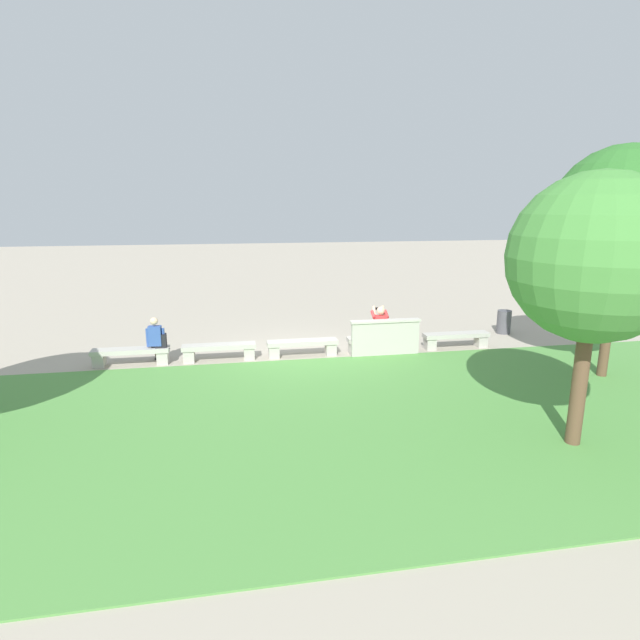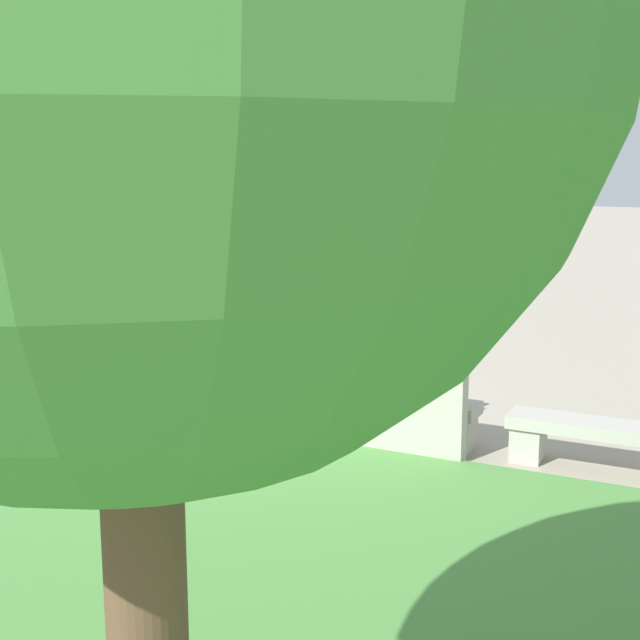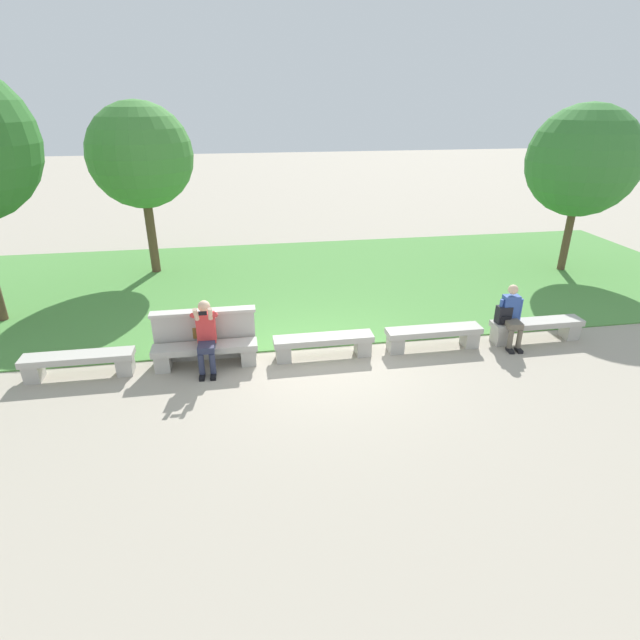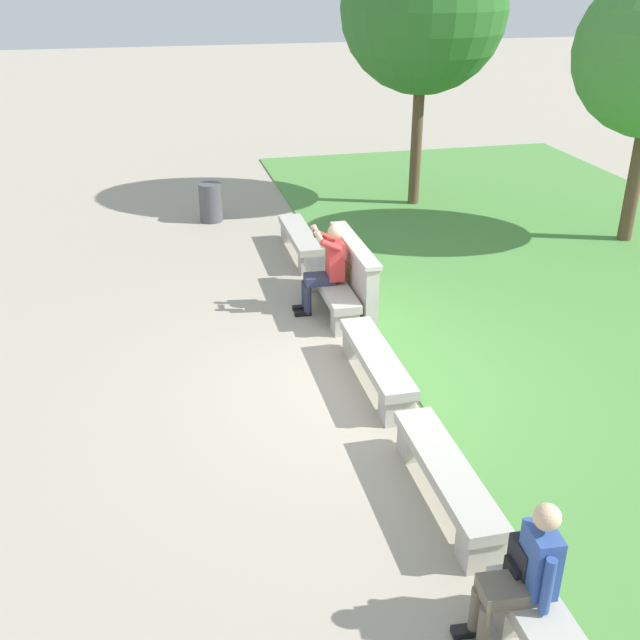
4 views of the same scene
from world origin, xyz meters
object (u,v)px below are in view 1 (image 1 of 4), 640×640
Objects in this scene: tree_left_background at (623,217)px; bench_main at (456,338)px; bench_far at (219,350)px; backpack at (161,341)px; bench_mid at (303,346)px; tree_right_background at (595,259)px; person_distant at (156,338)px; trash_bin at (504,322)px; person_photographer at (379,326)px; bench_near at (381,342)px; bench_end at (131,354)px.

bench_main is at bearing -50.37° from tree_left_background.
bench_main is 6.75m from bench_far.
backpack is at bearing 0.13° from bench_main.
tree_right_background is (-3.92, 5.95, 2.95)m from bench_mid.
person_distant is 10.69m from trash_bin.
backpack is at bearing 0.71° from bench_far.
person_photographer is at bearing -179.07° from backpack.
person_distant reaches higher than trash_bin.
bench_main is 1.00× the size of bench_near.
backpack is 11.50m from tree_left_background.
bench_end is 6.72m from person_photographer.
person_distant is (6.10, -0.07, 0.37)m from bench_near.
bench_main is at bearing 180.00° from bench_near.
tree_left_background reaches higher than backpack.
tree_left_background reaches higher than person_photographer.
tree_right_background reaches higher than backpack.
bench_mid is at bearing 0.00° from bench_near.
person_photographer is at bearing -179.89° from person_distant.
bench_end is (9.00, 0.00, 0.00)m from bench_main.
bench_far is 2.25m from bench_end.
bench_far and bench_end have the same top height.
bench_main is 2.62m from trash_bin.
trash_bin is at bearing -149.90° from bench_main.
bench_far is 9.11m from trash_bin.
person_photographer is at bearing 15.14° from trash_bin.
bench_mid is 2.25m from bench_far.
bench_main is at bearing -179.87° from backpack.
bench_end is (6.75, 0.00, 0.00)m from bench_near.
backpack is 0.08× the size of tree_left_background.
bench_far is at bearing -17.72° from tree_left_background.
bench_near is 1.00× the size of bench_mid.
tree_left_background reaches higher than person_distant.
bench_near is 4.70m from trash_bin.
bench_end is 0.76m from person_distant.
tree_right_background is at bearing 84.41° from bench_main.
backpack is at bearing 7.23° from trash_bin.
bench_far is 1.54× the size of person_distant.
person_photographer reaches higher than bench_main.
tree_right_background is at bearing 45.03° from tree_left_background.
bench_mid is 4.50m from bench_end.
backpack is 10.58m from trash_bin.
backpack reaches higher than bench_end.
bench_mid is 0.36× the size of tree_left_background.
tree_left_background is at bearing 147.52° from person_photographer.
bench_end is at bearing 0.00° from bench_far.
trash_bin is at bearing -111.41° from tree_right_background.
tree_right_background is at bearing 105.67° from bench_near.
bench_near is at bearing 179.38° from person_distant.
bench_mid is 0.42× the size of tree_right_background.
bench_mid is 3.87m from person_distant.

